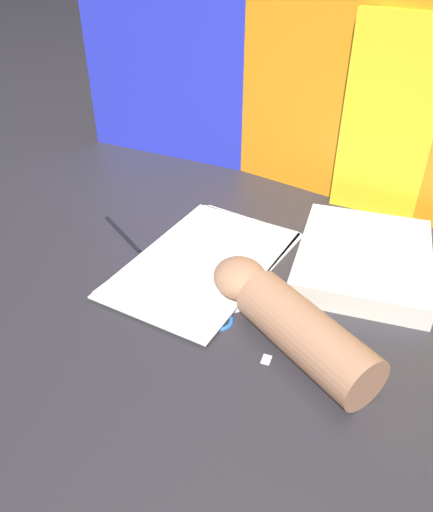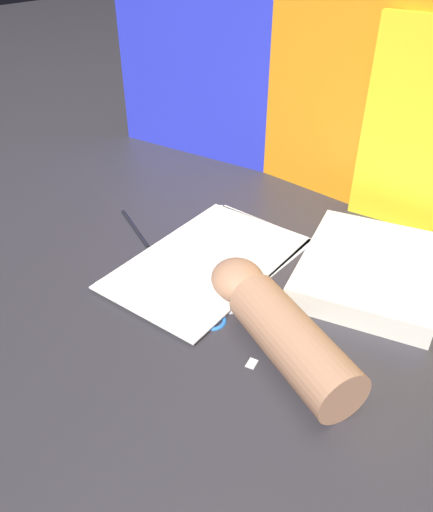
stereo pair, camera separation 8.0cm
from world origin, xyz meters
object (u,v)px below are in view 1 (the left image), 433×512
Objects in this scene: paper_stack at (205,261)px; hand_forearm at (288,319)px; scissors at (232,309)px; book_closed at (363,259)px.

hand_forearm reaches higher than paper_stack.
scissors is 0.11m from hand_forearm.
paper_stack is 0.14m from scissors.
hand_forearm reaches higher than book_closed.
hand_forearm is at bearing -5.76° from scissors.
hand_forearm is (0.10, -0.01, 0.03)m from scissors.
book_closed is at bearing 82.49° from hand_forearm.
hand_forearm is (0.21, -0.09, 0.03)m from paper_stack.
paper_stack is at bearing -150.21° from book_closed.
book_closed is at bearing 59.67° from scissors.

